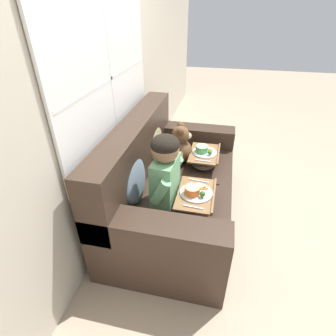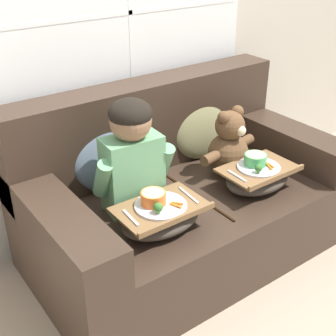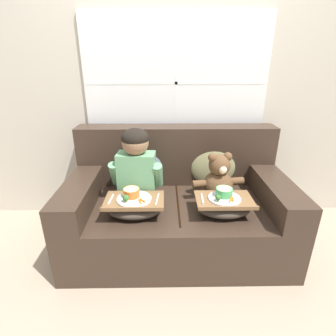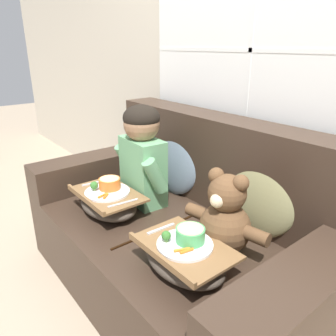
{
  "view_description": "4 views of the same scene",
  "coord_description": "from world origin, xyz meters",
  "px_view_note": "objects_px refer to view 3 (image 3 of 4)",
  "views": [
    {
      "loc": [
        -1.92,
        -0.34,
        1.79
      ],
      "look_at": [
        -0.07,
        0.07,
        0.58
      ],
      "focal_mm": 28.0,
      "sensor_mm": 36.0,
      "label": 1
    },
    {
      "loc": [
        -1.39,
        -1.73,
        1.75
      ],
      "look_at": [
        -0.11,
        0.02,
        0.59
      ],
      "focal_mm": 50.0,
      "sensor_mm": 36.0,
      "label": 2
    },
    {
      "loc": [
        -0.11,
        -1.87,
        1.47
      ],
      "look_at": [
        -0.08,
        -0.05,
        0.72
      ],
      "focal_mm": 28.0,
      "sensor_mm": 36.0,
      "label": 3
    },
    {
      "loc": [
        1.18,
        -0.98,
        1.32
      ],
      "look_at": [
        -0.12,
        0.06,
        0.69
      ],
      "focal_mm": 35.0,
      "sensor_mm": 36.0,
      "label": 4
    }
  ],
  "objects_px": {
    "throw_pillow_behind_child": "(140,164)",
    "teddy_bear": "(219,180)",
    "throw_pillow_behind_teddy": "(213,163)",
    "lap_tray_teddy": "(224,205)",
    "couch": "(177,205)",
    "child_figure": "(136,162)",
    "lap_tray_child": "(134,206)"
  },
  "relations": [
    {
      "from": "child_figure",
      "to": "lap_tray_child",
      "type": "distance_m",
      "value": 0.35
    },
    {
      "from": "throw_pillow_behind_child",
      "to": "throw_pillow_behind_teddy",
      "type": "relative_size",
      "value": 1.04
    },
    {
      "from": "couch",
      "to": "lap_tray_child",
      "type": "distance_m",
      "value": 0.46
    },
    {
      "from": "throw_pillow_behind_teddy",
      "to": "throw_pillow_behind_child",
      "type": "bearing_deg",
      "value": 180.0
    },
    {
      "from": "child_figure",
      "to": "lap_tray_teddy",
      "type": "height_order",
      "value": "child_figure"
    },
    {
      "from": "teddy_bear",
      "to": "lap_tray_teddy",
      "type": "height_order",
      "value": "teddy_bear"
    },
    {
      "from": "throw_pillow_behind_child",
      "to": "throw_pillow_behind_teddy",
      "type": "height_order",
      "value": "throw_pillow_behind_child"
    },
    {
      "from": "couch",
      "to": "throw_pillow_behind_teddy",
      "type": "bearing_deg",
      "value": 33.87
    },
    {
      "from": "couch",
      "to": "child_figure",
      "type": "xyz_separation_m",
      "value": [
        -0.33,
        -0.04,
        0.41
      ]
    },
    {
      "from": "throw_pillow_behind_child",
      "to": "lap_tray_child",
      "type": "bearing_deg",
      "value": -90.18
    },
    {
      "from": "throw_pillow_behind_teddy",
      "to": "lap_tray_teddy",
      "type": "height_order",
      "value": "throw_pillow_behind_teddy"
    },
    {
      "from": "throw_pillow_behind_child",
      "to": "teddy_bear",
      "type": "distance_m",
      "value": 0.71
    },
    {
      "from": "throw_pillow_behind_child",
      "to": "teddy_bear",
      "type": "xyz_separation_m",
      "value": [
        0.65,
        -0.27,
        -0.04
      ]
    },
    {
      "from": "couch",
      "to": "throw_pillow_behind_child",
      "type": "bearing_deg",
      "value": 146.13
    },
    {
      "from": "couch",
      "to": "child_figure",
      "type": "distance_m",
      "value": 0.53
    },
    {
      "from": "child_figure",
      "to": "lap_tray_child",
      "type": "relative_size",
      "value": 1.38
    },
    {
      "from": "throw_pillow_behind_teddy",
      "to": "teddy_bear",
      "type": "relative_size",
      "value": 1.01
    },
    {
      "from": "throw_pillow_behind_teddy",
      "to": "lap_tray_child",
      "type": "height_order",
      "value": "throw_pillow_behind_teddy"
    },
    {
      "from": "couch",
      "to": "teddy_bear",
      "type": "bearing_deg",
      "value": -8.36
    },
    {
      "from": "throw_pillow_behind_teddy",
      "to": "child_figure",
      "type": "height_order",
      "value": "child_figure"
    },
    {
      "from": "throw_pillow_behind_teddy",
      "to": "teddy_bear",
      "type": "bearing_deg",
      "value": -89.82
    },
    {
      "from": "couch",
      "to": "teddy_bear",
      "type": "distance_m",
      "value": 0.42
    },
    {
      "from": "couch",
      "to": "lap_tray_teddy",
      "type": "xyz_separation_m",
      "value": [
        0.33,
        -0.28,
        0.16
      ]
    },
    {
      "from": "throw_pillow_behind_teddy",
      "to": "lap_tray_teddy",
      "type": "xyz_separation_m",
      "value": [
        -0.0,
        -0.5,
        -0.13
      ]
    },
    {
      "from": "throw_pillow_behind_child",
      "to": "throw_pillow_behind_teddy",
      "type": "distance_m",
      "value": 0.65
    },
    {
      "from": "couch",
      "to": "lap_tray_teddy",
      "type": "height_order",
      "value": "couch"
    },
    {
      "from": "lap_tray_teddy",
      "to": "child_figure",
      "type": "bearing_deg",
      "value": 159.76
    },
    {
      "from": "throw_pillow_behind_child",
      "to": "throw_pillow_behind_teddy",
      "type": "xyz_separation_m",
      "value": [
        0.65,
        0.0,
        0.0
      ]
    },
    {
      "from": "couch",
      "to": "lap_tray_child",
      "type": "bearing_deg",
      "value": -139.07
    },
    {
      "from": "throw_pillow_behind_child",
      "to": "throw_pillow_behind_teddy",
      "type": "bearing_deg",
      "value": 0.0
    },
    {
      "from": "lap_tray_teddy",
      "to": "lap_tray_child",
      "type": "bearing_deg",
      "value": -179.99
    },
    {
      "from": "couch",
      "to": "teddy_bear",
      "type": "relative_size",
      "value": 4.08
    }
  ]
}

